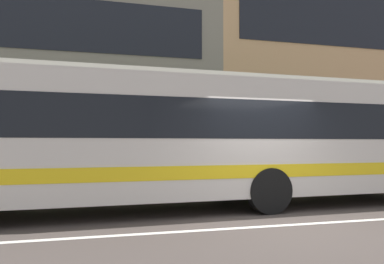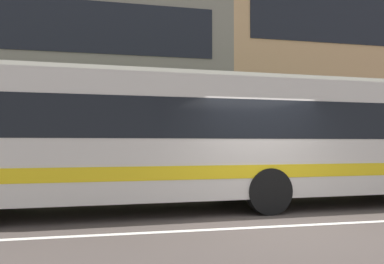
# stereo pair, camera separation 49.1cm
# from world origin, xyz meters

# --- Properties ---
(ground_plane) EXTENTS (160.00, 160.00, 0.00)m
(ground_plane) POSITION_xyz_m (0.00, 0.00, 0.00)
(ground_plane) COLOR #463E39
(lane_centre_line) EXTENTS (60.00, 0.16, 0.01)m
(lane_centre_line) POSITION_xyz_m (0.00, 0.00, 0.00)
(lane_centre_line) COLOR silver
(lane_centre_line) RESTS_ON ground_plane
(hedge_row_far) EXTENTS (18.43, 1.10, 1.13)m
(hedge_row_far) POSITION_xyz_m (-1.63, 6.02, 0.57)
(hedge_row_far) COLOR #2C6425
(hedge_row_far) RESTS_ON ground_plane
(apartment_block_right) EXTENTS (19.37, 8.13, 13.12)m
(apartment_block_right) POSITION_xyz_m (12.12, 14.12, 6.56)
(apartment_block_right) COLOR tan
(apartment_block_right) RESTS_ON ground_plane
(transit_bus) EXTENTS (12.36, 3.01, 3.08)m
(transit_bus) POSITION_xyz_m (-0.63, 2.35, 1.70)
(transit_bus) COLOR beige
(transit_bus) RESTS_ON ground_plane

